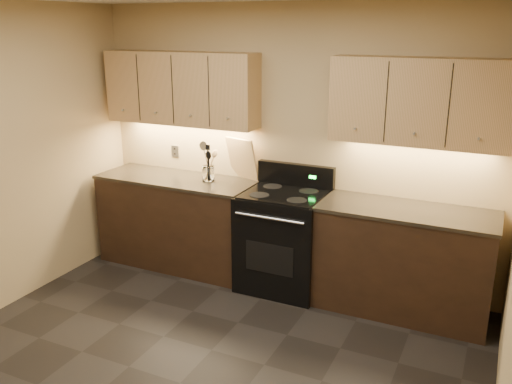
{
  "coord_description": "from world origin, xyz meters",
  "views": [
    {
      "loc": [
        1.85,
        -2.68,
        2.4
      ],
      "look_at": [
        -0.1,
        1.45,
        0.98
      ],
      "focal_mm": 38.0,
      "sensor_mm": 36.0,
      "label": 1
    }
  ],
  "objects": [
    {
      "name": "steel_skimmer",
      "position": [
        -0.72,
        1.74,
        1.13
      ],
      "size": [
        0.2,
        0.14,
        0.38
      ],
      "primitive_type": null,
      "rotation": [
        -0.13,
        -0.32,
        -0.01
      ],
      "color": "silver",
      "rests_on": "utensil_crock"
    },
    {
      "name": "black_spoon",
      "position": [
        -0.76,
        1.76,
        1.09
      ],
      "size": [
        0.1,
        0.13,
        0.31
      ],
      "primitive_type": null,
      "rotation": [
        0.23,
        0.15,
        -0.0
      ],
      "color": "black",
      "rests_on": "utensil_crock"
    },
    {
      "name": "black_turner",
      "position": [
        -0.73,
        1.71,
        1.12
      ],
      "size": [
        0.11,
        0.13,
        0.36
      ],
      "primitive_type": null,
      "rotation": [
        -0.12,
        -0.04,
        0.17
      ],
      "color": "black",
      "rests_on": "utensil_crock"
    },
    {
      "name": "wall_back",
      "position": [
        0.0,
        2.0,
        1.3
      ],
      "size": [
        4.0,
        0.04,
        2.6
      ],
      "primitive_type": "cube",
      "color": "tan",
      "rests_on": "ground"
    },
    {
      "name": "stove",
      "position": [
        0.08,
        1.68,
        0.48
      ],
      "size": [
        0.76,
        0.68,
        1.14
      ],
      "color": "black",
      "rests_on": "ground"
    },
    {
      "name": "counter_left",
      "position": [
        -1.1,
        1.7,
        0.47
      ],
      "size": [
        1.62,
        0.62,
        0.93
      ],
      "color": "black",
      "rests_on": "ground"
    },
    {
      "name": "utensil_crock",
      "position": [
        -0.75,
        1.74,
        1.0
      ],
      "size": [
        0.14,
        0.14,
        0.15
      ],
      "color": "white",
      "rests_on": "counter_left"
    },
    {
      "name": "upper_cab_left",
      "position": [
        -1.1,
        1.85,
        1.8
      ],
      "size": [
        1.6,
        0.3,
        0.7
      ],
      "primitive_type": "cube",
      "color": "tan",
      "rests_on": "wall_back"
    },
    {
      "name": "floor",
      "position": [
        0.0,
        0.0,
        0.0
      ],
      "size": [
        4.0,
        4.0,
        0.0
      ],
      "primitive_type": "plane",
      "color": "black",
      "rests_on": "ground"
    },
    {
      "name": "outlet_plate",
      "position": [
        -1.3,
        1.99,
        1.12
      ],
      "size": [
        0.08,
        0.01,
        0.12
      ],
      "primitive_type": "cube",
      "color": "#B2B5BA",
      "rests_on": "wall_back"
    },
    {
      "name": "upper_cab_right",
      "position": [
        1.18,
        1.85,
        1.8
      ],
      "size": [
        1.44,
        0.3,
        0.7
      ],
      "primitive_type": "cube",
      "color": "tan",
      "rests_on": "wall_back"
    },
    {
      "name": "wooden_spoon",
      "position": [
        -0.77,
        1.73,
        1.09
      ],
      "size": [
        0.14,
        0.16,
        0.3
      ],
      "primitive_type": null,
      "rotation": [
        -0.22,
        0.33,
        0.32
      ],
      "color": "tan",
      "rests_on": "utensil_crock"
    },
    {
      "name": "counter_right",
      "position": [
        1.18,
        1.7,
        0.47
      ],
      "size": [
        1.46,
        0.62,
        0.93
      ],
      "color": "black",
      "rests_on": "ground"
    },
    {
      "name": "cutting_board",
      "position": [
        -0.48,
        1.94,
        1.14
      ],
      "size": [
        0.36,
        0.21,
        0.42
      ],
      "primitive_type": "cube",
      "rotation": [
        0.24,
        0.0,
        -0.27
      ],
      "color": "tan",
      "rests_on": "counter_left"
    }
  ]
}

